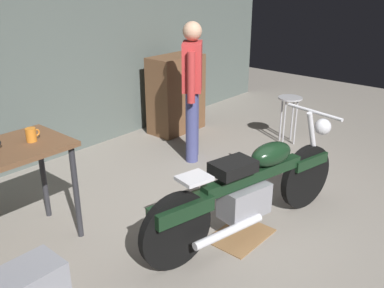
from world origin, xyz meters
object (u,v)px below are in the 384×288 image
object	(u,v)px
person_standing	(192,86)
shop_stool	(289,107)
mug_orange_travel	(31,135)
motorcycle	(251,187)
wooden_dresser	(176,94)

from	to	relation	value
person_standing	shop_stool	xyz separation A→B (m)	(1.26, -0.63, -0.43)
person_standing	mug_orange_travel	size ratio (longest dim) A/B	13.97
motorcycle	person_standing	size ratio (longest dim) A/B	1.29
shop_stool	mug_orange_travel	distance (m)	3.47
shop_stool	motorcycle	bearing A→B (deg)	-159.01
motorcycle	mug_orange_travel	distance (m)	1.88
person_standing	wooden_dresser	size ratio (longest dim) A/B	1.52
mug_orange_travel	person_standing	bearing A→B (deg)	3.88
person_standing	wooden_dresser	distance (m)	1.11
wooden_dresser	mug_orange_travel	bearing A→B (deg)	-160.29
motorcycle	wooden_dresser	xyz separation A→B (m)	(1.53, 2.31, 0.10)
person_standing	shop_stool	size ratio (longest dim) A/B	2.61
motorcycle	shop_stool	distance (m)	2.32
shop_stool	wooden_dresser	bearing A→B (deg)	113.44
wooden_dresser	mug_orange_travel	world-z (taller)	wooden_dresser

